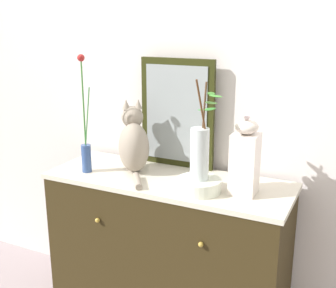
# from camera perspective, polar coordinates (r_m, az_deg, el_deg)

# --- Properties ---
(wall_back) EXTENTS (4.40, 0.08, 2.60)m
(wall_back) POSITION_cam_1_polar(r_m,az_deg,el_deg) (2.33, 3.28, 8.29)
(wall_back) COLOR silver
(wall_back) RESTS_ON ground_plane
(sideboard) EXTENTS (1.24, 0.47, 0.85)m
(sideboard) POSITION_cam_1_polar(r_m,az_deg,el_deg) (2.35, -0.00, -14.27)
(sideboard) COLOR #2E2410
(sideboard) RESTS_ON ground_plane
(mirror_leaning) EXTENTS (0.41, 0.03, 0.58)m
(mirror_leaning) POSITION_cam_1_polar(r_m,az_deg,el_deg) (2.29, 1.20, 4.06)
(mirror_leaning) COLOR #27290D
(mirror_leaning) RESTS_ON sideboard
(cat_sitting) EXTENTS (0.30, 0.38, 0.37)m
(cat_sitting) POSITION_cam_1_polar(r_m,az_deg,el_deg) (2.25, -4.56, 0.14)
(cat_sitting) COLOR gray
(cat_sitting) RESTS_ON sideboard
(vase_slim_green) EXTENTS (0.07, 0.05, 0.61)m
(vase_slim_green) POSITION_cam_1_polar(r_m,az_deg,el_deg) (2.26, -10.82, -0.08)
(vase_slim_green) COLOR #324D88
(vase_slim_green) RESTS_ON sideboard
(bowl_porcelain) EXTENTS (0.21, 0.21, 0.06)m
(bowl_porcelain) POSITION_cam_1_polar(r_m,az_deg,el_deg) (2.01, 4.11, -5.45)
(bowl_porcelain) COLOR white
(bowl_porcelain) RESTS_ON sideboard
(vase_glass_clear) EXTENTS (0.16, 0.16, 0.46)m
(vase_glass_clear) POSITION_cam_1_polar(r_m,az_deg,el_deg) (1.95, 4.26, -0.95)
(vase_glass_clear) COLOR silver
(vase_glass_clear) RESTS_ON bowl_porcelain
(jar_lidded_porcelain) EXTENTS (0.12, 0.12, 0.37)m
(jar_lidded_porcelain) POSITION_cam_1_polar(r_m,az_deg,el_deg) (1.96, 10.13, -1.89)
(jar_lidded_porcelain) COLOR silver
(jar_lidded_porcelain) RESTS_ON sideboard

